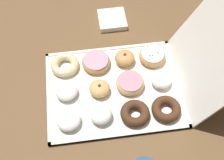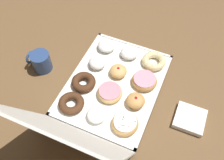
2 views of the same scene
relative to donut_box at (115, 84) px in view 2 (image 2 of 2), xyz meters
name	(u,v)px [view 2 (image 2 of 2)]	position (x,y,z in m)	size (l,w,h in m)	color
ground_plane	(115,84)	(0.00, 0.00, -0.01)	(3.00, 3.00, 0.00)	brown
donut_box	(115,84)	(0.00, 0.00, 0.00)	(0.41, 0.53, 0.01)	white
box_lid_open	(70,132)	(0.00, 0.37, 0.22)	(0.41, 0.49, 0.01)	white
cruller_donut_0	(154,61)	(-0.13, -0.19, 0.02)	(0.12, 0.12, 0.03)	beige
powdered_filled_donut_1	(130,53)	(0.00, -0.19, 0.03)	(0.09, 0.09, 0.04)	white
powdered_filled_donut_2	(107,46)	(0.12, -0.19, 0.03)	(0.09, 0.09, 0.04)	white
pink_frosted_donut_3	(144,80)	(-0.12, -0.06, 0.02)	(0.12, 0.12, 0.04)	tan
jelly_filled_donut_4	(118,71)	(0.01, -0.06, 0.03)	(0.08, 0.08, 0.05)	tan
powdered_filled_donut_5	(97,62)	(0.12, -0.06, 0.03)	(0.08, 0.08, 0.05)	white
jelly_filled_donut_6	(136,101)	(-0.13, 0.06, 0.03)	(0.08, 0.08, 0.05)	tan
pink_frosted_donut_7	(110,92)	(-0.01, 0.07, 0.02)	(0.11, 0.11, 0.04)	#E5B770
chocolate_cake_ring_donut_8	(84,82)	(0.13, 0.06, 0.02)	(0.11, 0.11, 0.04)	#472816
sprinkle_donut_9	(125,123)	(-0.12, 0.18, 0.03)	(0.11, 0.11, 0.04)	tan
powdered_filled_donut_10	(96,114)	(0.00, 0.19, 0.03)	(0.08, 0.08, 0.05)	white
chocolate_cake_ring_donut_11	(71,103)	(0.13, 0.18, 0.02)	(0.11, 0.11, 0.03)	#472816
coffee_mug	(41,61)	(0.36, 0.05, 0.04)	(0.11, 0.09, 0.10)	navy
napkin_stack	(190,119)	(-0.36, 0.04, 0.01)	(0.12, 0.12, 0.03)	white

